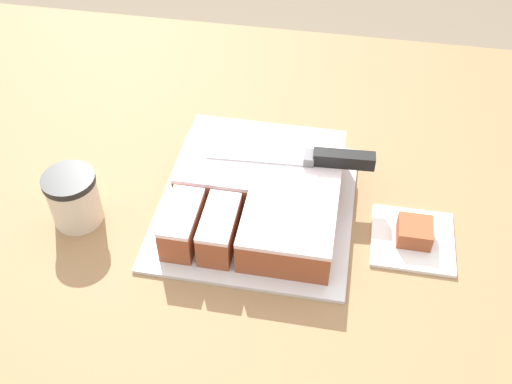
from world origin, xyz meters
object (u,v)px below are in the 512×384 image
cake_board (256,207)px  knife (324,159)px  coffee_cup (74,198)px  brownie (414,232)px  cake (259,191)px

cake_board → knife: 0.13m
coffee_cup → brownie: size_ratio=1.74×
cake → brownie: bearing=-6.9°
cake_board → cake: size_ratio=1.19×
cake → coffee_cup: 0.28m
cake → knife: size_ratio=1.04×
cake → brownie: (0.24, -0.03, -0.02)m
cake → cake_board: bearing=-133.4°
knife → coffee_cup: 0.38m
knife → cake_board: bearing=25.1°
cake_board → cake: bearing=46.6°
cake_board → coffee_cup: (-0.26, -0.07, 0.04)m
cake_board → coffee_cup: size_ratio=3.69×
cake_board → brownie: size_ratio=6.43×
cake → knife: 0.11m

